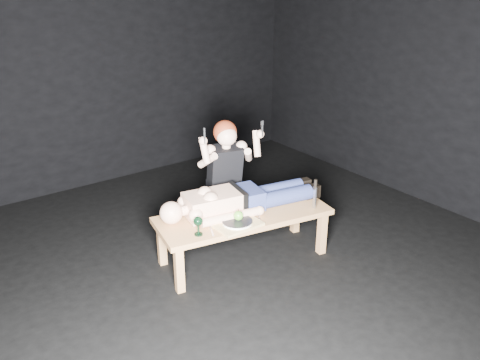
{
  "coord_description": "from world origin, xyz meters",
  "views": [
    {
      "loc": [
        -2.21,
        -3.05,
        2.41
      ],
      "look_at": [
        0.13,
        0.1,
        0.75
      ],
      "focal_mm": 37.25,
      "sensor_mm": 36.0,
      "label": 1
    }
  ],
  "objects_px": {
    "serving_tray": "(237,224)",
    "carving_knife": "(315,195)",
    "table": "(243,236)",
    "lying_man": "(243,196)",
    "goblet": "(198,226)",
    "kneeling_woman": "(223,176)"
  },
  "relations": [
    {
      "from": "table",
      "to": "kneeling_woman",
      "type": "height_order",
      "value": "kneeling_woman"
    },
    {
      "from": "serving_tray",
      "to": "carving_knife",
      "type": "distance_m",
      "value": 0.76
    },
    {
      "from": "table",
      "to": "kneeling_woman",
      "type": "relative_size",
      "value": 1.26
    },
    {
      "from": "serving_tray",
      "to": "lying_man",
      "type": "bearing_deg",
      "value": 44.5
    },
    {
      "from": "kneeling_woman",
      "to": "carving_knife",
      "type": "height_order",
      "value": "kneeling_woman"
    },
    {
      "from": "lying_man",
      "to": "serving_tray",
      "type": "distance_m",
      "value": 0.35
    },
    {
      "from": "serving_tray",
      "to": "carving_knife",
      "type": "bearing_deg",
      "value": -12.41
    },
    {
      "from": "goblet",
      "to": "table",
      "type": "bearing_deg",
      "value": 9.69
    },
    {
      "from": "table",
      "to": "serving_tray",
      "type": "xyz_separation_m",
      "value": [
        -0.17,
        -0.15,
        0.24
      ]
    },
    {
      "from": "kneeling_woman",
      "to": "carving_knife",
      "type": "bearing_deg",
      "value": -46.94
    },
    {
      "from": "table",
      "to": "kneeling_woman",
      "type": "distance_m",
      "value": 0.64
    },
    {
      "from": "table",
      "to": "serving_tray",
      "type": "distance_m",
      "value": 0.33
    },
    {
      "from": "serving_tray",
      "to": "carving_knife",
      "type": "xyz_separation_m",
      "value": [
        0.73,
        -0.16,
        0.13
      ]
    },
    {
      "from": "table",
      "to": "goblet",
      "type": "bearing_deg",
      "value": -159.69
    },
    {
      "from": "table",
      "to": "lying_man",
      "type": "xyz_separation_m",
      "value": [
        0.06,
        0.08,
        0.35
      ]
    },
    {
      "from": "kneeling_woman",
      "to": "serving_tray",
      "type": "xyz_separation_m",
      "value": [
        -0.3,
        -0.65,
        -0.14
      ]
    },
    {
      "from": "kneeling_woman",
      "to": "goblet",
      "type": "height_order",
      "value": "kneeling_woman"
    },
    {
      "from": "table",
      "to": "serving_tray",
      "type": "relative_size",
      "value": 4.04
    },
    {
      "from": "kneeling_woman",
      "to": "carving_knife",
      "type": "xyz_separation_m",
      "value": [
        0.42,
        -0.81,
        -0.01
      ]
    },
    {
      "from": "kneeling_woman",
      "to": "serving_tray",
      "type": "relative_size",
      "value": 3.21
    },
    {
      "from": "lying_man",
      "to": "goblet",
      "type": "relative_size",
      "value": 8.85
    },
    {
      "from": "table",
      "to": "carving_knife",
      "type": "xyz_separation_m",
      "value": [
        0.55,
        -0.31,
        0.37
      ]
    }
  ]
}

